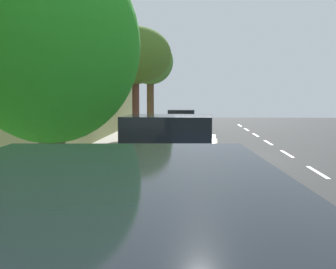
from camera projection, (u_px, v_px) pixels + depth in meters
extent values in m
plane|color=#303030|center=(207.00, 158.00, 16.21)|extent=(61.57, 61.57, 0.00)
cube|color=#A99F90|center=(110.00, 156.00, 16.40)|extent=(3.02, 38.48, 0.13)
cube|color=gray|center=(151.00, 156.00, 16.31)|extent=(0.16, 38.48, 0.13)
cube|color=white|center=(240.00, 125.00, 34.08)|extent=(0.14, 2.20, 0.01)
cube|color=white|center=(247.00, 130.00, 29.90)|extent=(0.14, 2.20, 0.01)
cube|color=white|center=(256.00, 135.00, 25.73)|extent=(0.14, 2.20, 0.01)
cube|color=white|center=(268.00, 143.00, 21.55)|extent=(0.14, 2.20, 0.01)
cube|color=white|center=(287.00, 154.00, 17.37)|extent=(0.14, 2.20, 0.01)
cube|color=white|center=(317.00, 172.00, 13.19)|extent=(0.14, 2.20, 0.01)
cube|color=white|center=(190.00, 158.00, 16.24)|extent=(0.12, 38.48, 0.01)
cube|color=#8E965C|center=(62.00, 78.00, 16.22)|extent=(0.50, 38.48, 6.05)
cube|color=black|center=(182.00, 125.00, 25.98)|extent=(1.90, 4.45, 0.64)
cube|color=black|center=(182.00, 115.00, 25.93)|extent=(1.61, 2.15, 0.60)
cylinder|color=black|center=(166.00, 131.00, 24.72)|extent=(0.24, 0.67, 0.66)
cylinder|color=black|center=(195.00, 131.00, 24.59)|extent=(0.24, 0.67, 0.66)
cylinder|color=black|center=(170.00, 127.00, 27.43)|extent=(0.24, 0.67, 0.66)
cylinder|color=black|center=(196.00, 128.00, 27.29)|extent=(0.24, 0.67, 0.66)
cube|color=white|center=(180.00, 138.00, 17.74)|extent=(1.80, 4.42, 0.64)
cube|color=black|center=(180.00, 123.00, 17.68)|extent=(1.57, 2.11, 0.60)
cylinder|color=black|center=(158.00, 148.00, 16.46)|extent=(0.23, 0.66, 0.66)
cylinder|color=black|center=(200.00, 149.00, 16.36)|extent=(0.23, 0.66, 0.66)
cylinder|color=black|center=(163.00, 141.00, 19.17)|extent=(0.23, 0.66, 0.66)
cylinder|color=black|center=(199.00, 141.00, 19.07)|extent=(0.23, 0.66, 0.66)
cube|color=tan|center=(173.00, 168.00, 9.54)|extent=(2.26, 5.40, 0.80)
cube|color=black|center=(169.00, 136.00, 8.55)|extent=(1.81, 1.60, 0.80)
cube|color=tan|center=(178.00, 141.00, 10.68)|extent=(2.01, 2.75, 0.12)
cylinder|color=black|center=(117.00, 200.00, 8.05)|extent=(0.27, 0.81, 0.80)
cylinder|color=black|center=(213.00, 202.00, 7.85)|extent=(0.27, 0.81, 0.80)
cylinder|color=black|center=(145.00, 170.00, 11.30)|extent=(0.27, 0.81, 0.80)
cylinder|color=black|center=(214.00, 171.00, 11.10)|extent=(0.27, 0.81, 0.80)
torus|color=black|center=(170.00, 161.00, 13.14)|extent=(0.58, 0.46, 0.70)
torus|color=black|center=(146.00, 158.00, 13.82)|extent=(0.58, 0.46, 0.70)
cylinder|color=#1926A5|center=(161.00, 157.00, 13.39)|extent=(0.53, 0.43, 0.52)
cylinder|color=#1926A5|center=(152.00, 156.00, 13.62)|extent=(0.13, 0.11, 0.48)
cylinder|color=#1926A5|center=(159.00, 150.00, 13.40)|extent=(0.60, 0.48, 0.05)
cylinder|color=#1926A5|center=(150.00, 161.00, 13.72)|extent=(0.30, 0.25, 0.19)
cylinder|color=#1926A5|center=(148.00, 153.00, 13.73)|extent=(0.23, 0.19, 0.33)
cylinder|color=#1926A5|center=(169.00, 156.00, 13.15)|extent=(0.11, 0.10, 0.34)
cube|color=black|center=(151.00, 148.00, 13.63)|extent=(0.25, 0.23, 0.05)
cylinder|color=black|center=(168.00, 148.00, 13.16)|extent=(0.30, 0.38, 0.03)
cylinder|color=#C6B284|center=(151.00, 156.00, 13.85)|extent=(0.15, 0.15, 0.80)
cylinder|color=#C6B284|center=(154.00, 156.00, 14.02)|extent=(0.15, 0.15, 0.80)
cube|color=white|center=(153.00, 135.00, 13.87)|extent=(0.39, 0.44, 0.56)
cylinder|color=white|center=(148.00, 137.00, 13.66)|extent=(0.10, 0.10, 0.53)
cylinder|color=white|center=(157.00, 135.00, 14.09)|extent=(0.10, 0.10, 0.53)
sphere|color=gray|center=(152.00, 123.00, 13.84)|extent=(0.22, 0.22, 0.22)
sphere|color=navy|center=(152.00, 122.00, 13.83)|extent=(0.25, 0.25, 0.25)
cube|color=black|center=(148.00, 134.00, 13.98)|extent=(0.31, 0.35, 0.44)
cylinder|color=brown|center=(150.00, 103.00, 26.19)|extent=(0.43, 0.43, 3.52)
ellipsoid|color=#4B8634|center=(150.00, 61.00, 25.96)|extent=(2.78, 2.78, 2.78)
cylinder|color=brown|center=(136.00, 110.00, 19.23)|extent=(0.32, 0.32, 3.13)
ellipsoid|color=#466A23|center=(135.00, 55.00, 19.01)|extent=(3.20, 3.20, 2.55)
cylinder|color=brown|center=(53.00, 157.00, 7.64)|extent=(0.46, 0.46, 2.23)
ellipsoid|color=#248C1F|center=(50.00, 44.00, 7.46)|extent=(3.15, 3.15, 3.46)
cylinder|color=red|center=(109.00, 174.00, 10.17)|extent=(0.22, 0.22, 0.70)
sphere|color=red|center=(109.00, 158.00, 10.14)|extent=(0.20, 0.20, 0.20)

